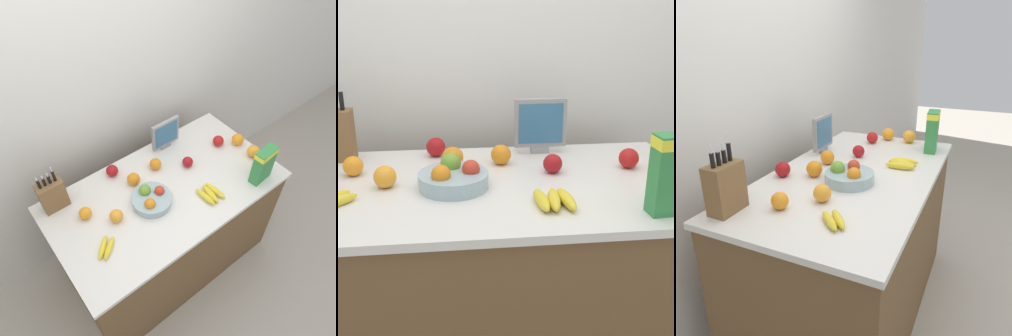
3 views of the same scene
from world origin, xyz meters
TOP-DOWN VIEW (x-y plane):
  - wall_back at (0.00, 0.63)m, footprint 9.00×0.06m
  - counter at (0.00, 0.00)m, footprint 1.54×0.84m
  - small_monitor at (0.24, 0.32)m, footprint 0.22×0.03m
  - fruit_bowl at (-0.13, -0.02)m, footprint 0.25×0.25m
  - banana_bunch_left at (0.20, -0.21)m, footprint 0.14×0.17m
  - apple_by_knife_block at (0.56, 0.10)m, footprint 0.08×0.08m
  - apple_rear at (0.25, 0.08)m, footprint 0.08×0.08m
  - apple_front at (-0.21, 0.33)m, footprint 0.08×0.08m
  - orange_front_left at (-0.51, 0.13)m, footprint 0.08×0.08m
  - orange_front_right at (-0.38, -0.00)m, footprint 0.08×0.08m
  - orange_mid_right at (-0.13, 0.18)m, footprint 0.09×0.09m
  - orange_near_bowl at (0.06, 0.20)m, footprint 0.08×0.08m
  - orange_front_center at (0.68, 0.02)m, footprint 0.09×0.09m

SIDE VIEW (x-z plane):
  - counter at x=0.00m, z-range 0.00..0.92m
  - banana_bunch_left at x=0.20m, z-range 0.92..0.96m
  - apple_rear at x=0.25m, z-range 0.92..0.99m
  - fruit_bowl at x=-0.13m, z-range 0.90..1.01m
  - orange_front_left at x=-0.51m, z-range 0.92..1.00m
  - apple_by_knife_block at x=0.56m, z-range 0.92..1.00m
  - orange_near_bowl at x=0.06m, z-range 0.92..1.00m
  - orange_front_right at x=-0.38m, z-range 0.92..1.00m
  - apple_front at x=-0.21m, z-range 0.92..1.00m
  - orange_mid_right at x=-0.13m, z-range 0.92..1.01m
  - orange_front_center at x=0.68m, z-range 0.92..1.01m
  - small_monitor at x=0.24m, z-range 0.93..1.17m
  - wall_back at x=0.00m, z-range 0.00..2.60m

